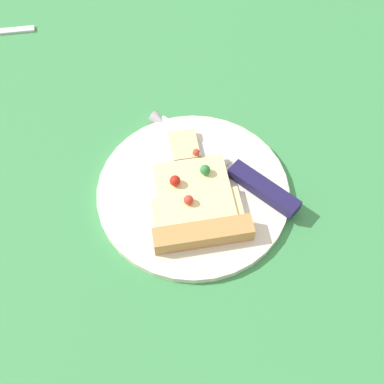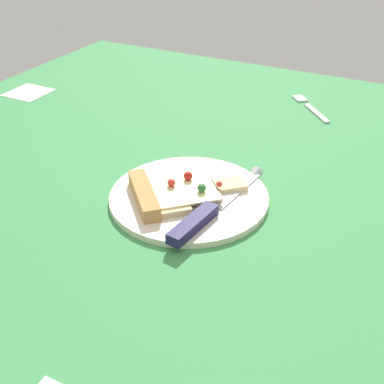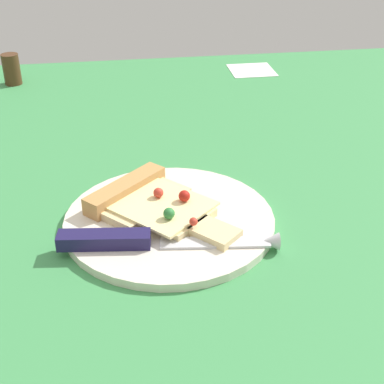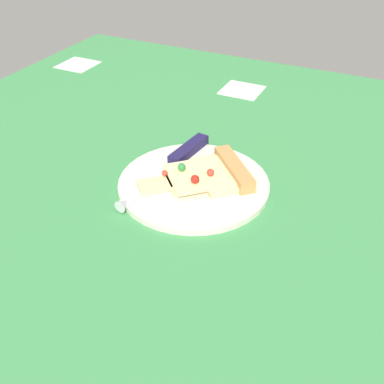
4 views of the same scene
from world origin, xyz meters
TOP-DOWN VIEW (x-y plane):
  - ground_plane at (-0.03, -0.01)cm, footprint 128.37×128.37cm
  - plate at (-3.32, -1.73)cm, footprint 24.67×24.67cm
  - pizza_slice at (-5.07, 0.14)cm, footprint 17.63×18.00cm
  - knife at (-6.40, -6.95)cm, footprint 24.08×4.99cm
  - pepper_shaker at (-27.57, 51.70)cm, footprint 3.27×3.27cm

SIDE VIEW (x-z plane):
  - ground_plane at x=-0.03cm, z-range -3.00..0.00cm
  - plate at x=-3.32cm, z-range 0.00..1.01cm
  - knife at x=-6.40cm, z-range 0.39..2.84cm
  - pizza_slice at x=-5.07cm, z-range 0.48..3.16cm
  - pepper_shaker at x=-27.57cm, z-range 0.00..5.85cm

